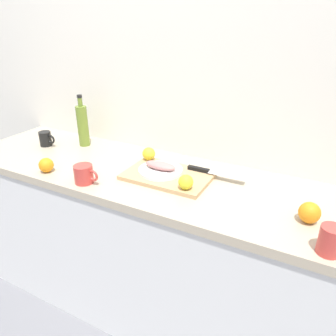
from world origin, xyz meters
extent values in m
plane|color=slate|center=(0.00, 0.00, 0.00)|extent=(12.00, 12.00, 0.00)
cube|color=white|center=(0.00, 0.33, 1.25)|extent=(3.20, 0.05, 2.50)
cube|color=white|center=(0.00, 0.00, 0.43)|extent=(2.00, 0.58, 0.86)
cube|color=#B7A88E|center=(0.00, 0.00, 0.88)|extent=(2.00, 0.60, 0.04)
cube|color=tan|center=(0.19, 0.01, 0.91)|extent=(0.41, 0.27, 0.02)
cylinder|color=white|center=(0.14, 0.01, 0.93)|extent=(0.22, 0.22, 0.01)
ellipsoid|color=tan|center=(0.14, 0.01, 0.95)|extent=(0.16, 0.07, 0.04)
cube|color=silver|center=(0.45, 0.11, 0.93)|extent=(0.18, 0.04, 0.00)
cube|color=black|center=(0.30, 0.11, 0.93)|extent=(0.11, 0.02, 0.02)
sphere|color=yellow|center=(0.33, -0.09, 0.95)|extent=(0.07, 0.07, 0.07)
sphere|color=yellow|center=(0.02, 0.11, 0.95)|extent=(0.07, 0.07, 0.07)
cylinder|color=olive|center=(-0.47, 0.16, 1.02)|extent=(0.06, 0.06, 0.24)
cylinder|color=olive|center=(-0.47, 0.16, 1.16)|extent=(0.03, 0.03, 0.05)
cylinder|color=black|center=(-0.47, 0.16, 1.20)|extent=(0.03, 0.03, 0.02)
cylinder|color=#CC3F38|center=(0.91, -0.23, 0.95)|extent=(0.07, 0.07, 0.10)
cylinder|color=black|center=(-0.67, 0.05, 0.94)|extent=(0.07, 0.07, 0.09)
torus|color=black|center=(-0.62, 0.05, 0.95)|extent=(0.06, 0.01, 0.06)
cylinder|color=#CC3F38|center=(-0.14, -0.22, 0.94)|extent=(0.09, 0.09, 0.09)
torus|color=#CC3F38|center=(-0.08, -0.22, 0.95)|extent=(0.06, 0.01, 0.06)
sphere|color=orange|center=(-0.38, -0.22, 0.94)|extent=(0.07, 0.07, 0.07)
sphere|color=orange|center=(0.83, -0.07, 0.94)|extent=(0.08, 0.08, 0.08)
camera|label=1|loc=(0.83, -1.22, 1.60)|focal=34.19mm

